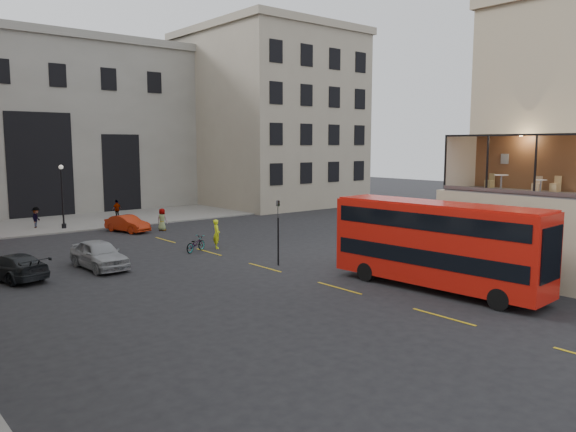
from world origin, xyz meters
TOP-DOWN VIEW (x-y plane):
  - ground at (0.00, 0.00)m, footprint 140.00×140.00m
  - host_frontage at (6.50, 0.00)m, footprint 3.00×11.00m
  - cafe_floor at (6.50, 0.00)m, footprint 3.00×10.00m
  - gateway at (-5.00, 47.99)m, footprint 35.00×10.60m
  - building_right at (20.00, 39.97)m, footprint 16.60×18.60m
  - pavement_far at (-6.00, 38.00)m, footprint 40.00×12.00m
  - traffic_light_near at (-1.00, 12.00)m, footprint 0.16×0.20m
  - street_lamp_b at (-6.00, 34.00)m, footprint 0.36×0.36m
  - bus_near at (1.41, 2.83)m, footprint 3.13×10.77m
  - car_a at (-9.32, 17.85)m, footprint 2.09×4.84m
  - car_b at (-2.48, 29.47)m, footprint 2.47×4.28m
  - car_c at (-13.81, 18.13)m, footprint 3.10×5.03m
  - bicycle at (-2.55, 18.73)m, footprint 2.05×1.42m
  - cyclist at (-0.84, 18.85)m, footprint 0.72×0.85m
  - pedestrian_b at (-7.66, 35.70)m, footprint 1.22×1.37m
  - pedestrian_c at (0.29, 38.10)m, footprint 1.10×0.74m
  - pedestrian_d at (0.01, 28.36)m, footprint 0.94×1.05m
  - cafe_table_mid at (5.78, 0.07)m, footprint 0.56×0.56m
  - cafe_table_far at (5.89, 2.20)m, footprint 0.68×0.68m
  - cafe_chair_b at (7.66, 0.22)m, footprint 0.47×0.47m
  - cafe_chair_c at (7.06, 0.89)m, footprint 0.39×0.39m
  - cafe_chair_d at (7.53, 3.81)m, footprint 0.47×0.47m

SIDE VIEW (x-z plane):
  - ground at x=0.00m, z-range 0.00..0.00m
  - pavement_far at x=-6.00m, z-range 0.00..0.12m
  - bicycle at x=-2.55m, z-range 0.00..1.02m
  - car_b at x=-2.48m, z-range 0.00..1.33m
  - car_c at x=-13.81m, z-range 0.00..1.36m
  - car_a at x=-9.32m, z-range 0.00..1.63m
  - pedestrian_c at x=0.29m, z-range 0.00..1.74m
  - pedestrian_d at x=0.01m, z-range 0.00..1.81m
  - pedestrian_b at x=-7.66m, z-range 0.00..1.84m
  - cyclist at x=-0.84m, z-range 0.00..1.97m
  - host_frontage at x=6.50m, z-range 0.00..4.50m
  - bus_near at x=1.41m, z-range 0.26..4.50m
  - street_lamp_b at x=-6.00m, z-range -0.27..5.06m
  - traffic_light_near at x=-1.00m, z-range 0.52..4.32m
  - cafe_floor at x=6.50m, z-range 4.50..4.60m
  - cafe_chair_c at x=7.06m, z-range 4.45..5.23m
  - cafe_chair_d at x=7.53m, z-range 4.44..5.23m
  - cafe_chair_b at x=7.66m, z-range 4.44..5.25m
  - cafe_table_mid at x=5.78m, z-range 4.71..5.41m
  - cafe_table_far at x=5.89m, z-range 4.74..5.59m
  - gateway at x=-5.00m, z-range 0.39..18.39m
  - building_right at x=20.00m, z-range 0.39..20.39m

